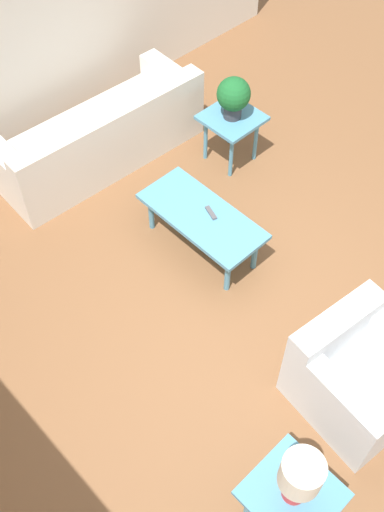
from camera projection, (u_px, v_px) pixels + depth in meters
The scene contains 9 objects.
ground_plane at pixel (233, 308), 5.12m from camera, with size 14.00×14.00×0.00m, color brown.
sofa at pixel (101, 138), 6.03m from camera, with size 0.90×2.19×0.75m.
armchair at pixel (356, 375), 4.38m from camera, with size 0.93×0.90×0.77m.
coffee_table at pixel (202, 218), 5.23m from camera, with size 1.17×0.52×0.44m.
side_table_plant at pixel (232, 123), 5.91m from camera, with size 0.53×0.53×0.54m.
side_table_lamp at pixel (291, 497), 3.71m from camera, with size 0.53×0.53×0.54m.
potted_plant at pixel (234, 96), 5.65m from camera, with size 0.33×0.33×0.43m.
table_lamp at pixel (300, 477), 3.41m from camera, with size 0.25×0.25×0.48m.
remote_control at pixel (211, 213), 5.19m from camera, with size 0.16×0.09×0.02m.
Camera 1 is at (-1.79, 2.19, 4.30)m, focal length 42.00 mm.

